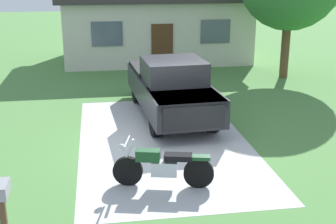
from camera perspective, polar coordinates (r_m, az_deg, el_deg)
The scene contains 6 objects.
ground_plane at distance 12.67m, azimuth -0.59°, elevation -3.63°, with size 80.00×80.00×0.00m, color #4D803F.
driveway_pad at distance 12.67m, azimuth -0.59°, elevation -3.61°, with size 4.56×8.12×0.01m, color #BBBBBB.
motorcycle at distance 9.98m, azimuth -0.72°, elevation -6.75°, with size 2.18×0.86×1.09m.
pickup_truck at distance 14.65m, azimuth 0.29°, elevation 3.25°, with size 2.34×5.73×1.90m.
mailbox at distance 8.07m, azimuth -20.05°, elevation -10.13°, with size 0.26×0.48×1.26m.
neighbor_house at distance 23.82m, azimuth -1.63°, elevation 10.87°, with size 9.60×5.60×3.50m.
Camera 1 is at (-1.72, -11.68, 4.59)m, focal length 48.96 mm.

